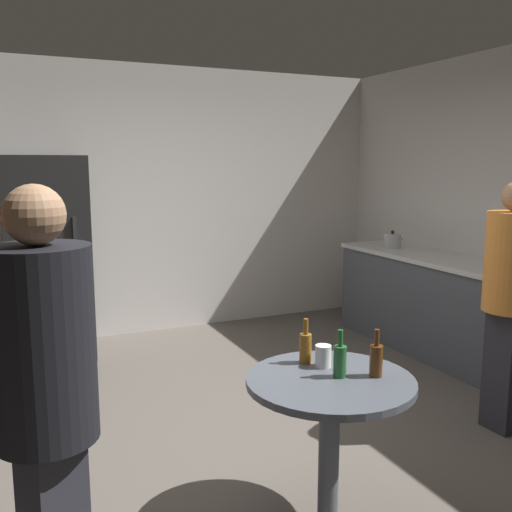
{
  "coord_description": "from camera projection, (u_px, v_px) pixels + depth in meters",
  "views": [
    {
      "loc": [
        -1.34,
        -3.1,
        1.73
      ],
      "look_at": [
        0.23,
        0.33,
        1.12
      ],
      "focal_mm": 39.98,
      "sensor_mm": 36.0,
      "label": 1
    }
  ],
  "objects": [
    {
      "name": "refrigerator",
      "position": [
        47.0,
        258.0,
        5.05
      ],
      "size": [
        0.7,
        0.68,
        1.8
      ],
      "color": "black",
      "rests_on": "ground_plane"
    },
    {
      "name": "wall_back",
      "position": [
        141.0,
        202.0,
        5.76
      ],
      "size": [
        5.32,
        0.06,
        2.7
      ],
      "primitive_type": "cube",
      "color": "silver",
      "rests_on": "ground_plane"
    },
    {
      "name": "kettle",
      "position": [
        392.0,
        241.0,
        5.67
      ],
      "size": [
        0.24,
        0.17,
        0.18
      ],
      "color": "#B2B2B7",
      "rests_on": "kitchen_counter"
    },
    {
      "name": "beer_bottle_amber",
      "position": [
        306.0,
        347.0,
        2.87
      ],
      "size": [
        0.06,
        0.06,
        0.23
      ],
      "color": "#8C5919",
      "rests_on": "foreground_table"
    },
    {
      "name": "foreground_table",
      "position": [
        330.0,
        399.0,
        2.7
      ],
      "size": [
        0.8,
        0.8,
        0.73
      ],
      "color": "#4C515B",
      "rests_on": "ground_plane"
    },
    {
      "name": "beer_bottle_green",
      "position": [
        340.0,
        360.0,
        2.68
      ],
      "size": [
        0.06,
        0.06,
        0.23
      ],
      "color": "#26662D",
      "rests_on": "foreground_table"
    },
    {
      "name": "person_in_black_shirt",
      "position": [
        46.0,
        395.0,
        1.88
      ],
      "size": [
        0.44,
        0.44,
        1.67
      ],
      "rotation": [
        0.0,
        0.0,
        0.35
      ],
      "color": "#2D2D38",
      "rests_on": "ground_plane"
    },
    {
      "name": "beer_bottle_brown",
      "position": [
        376.0,
        359.0,
        2.69
      ],
      "size": [
        0.06,
        0.06,
        0.23
      ],
      "color": "#593314",
      "rests_on": "foreground_table"
    },
    {
      "name": "kitchen_counter",
      "position": [
        430.0,
        302.0,
        5.31
      ],
      "size": [
        0.64,
        2.06,
        0.9
      ],
      "color": "#4C515B",
      "rests_on": "ground_plane"
    },
    {
      "name": "wine_bottle_on_counter",
      "position": [
        502.0,
        254.0,
        4.56
      ],
      "size": [
        0.08,
        0.08,
        0.31
      ],
      "color": "#3F141E",
      "rests_on": "kitchen_counter"
    },
    {
      "name": "ground_plane",
      "position": [
        245.0,
        447.0,
        3.62
      ],
      "size": [
        5.2,
        5.2,
        0.1
      ],
      "primitive_type": "cube",
      "color": "#5B544C"
    },
    {
      "name": "person_in_orange_shirt",
      "position": [
        511.0,
        288.0,
        3.62
      ],
      "size": [
        0.35,
        0.35,
        1.63
      ],
      "rotation": [
        0.0,
        0.0,
        -3.11
      ],
      "color": "#2D2D38",
      "rests_on": "ground_plane"
    },
    {
      "name": "plastic_cup_white",
      "position": [
        323.0,
        356.0,
        2.82
      ],
      "size": [
        0.08,
        0.08,
        0.11
      ],
      "primitive_type": "cylinder",
      "color": "white",
      "rests_on": "foreground_table"
    }
  ]
}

